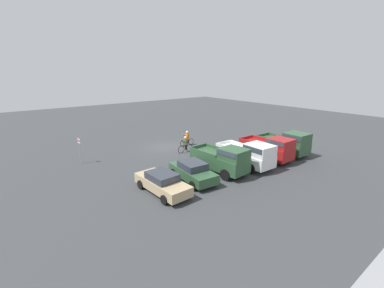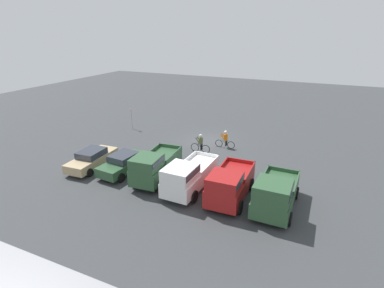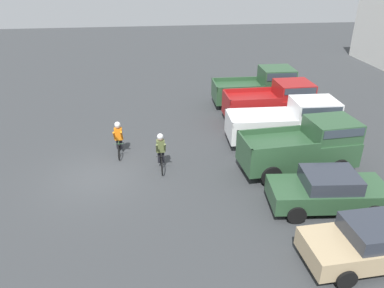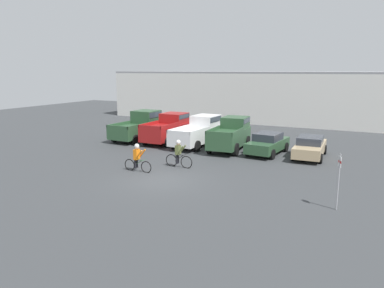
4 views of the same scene
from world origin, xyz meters
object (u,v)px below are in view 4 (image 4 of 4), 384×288
(sedan_1, at_px, (310,147))
(fire_lane_sign, at_px, (339,176))
(pickup_truck_0, at_px, (140,125))
(cyclist_0, at_px, (179,153))
(pickup_truck_1, at_px, (168,128))
(pickup_truck_2, at_px, (199,131))
(pickup_truck_3, at_px, (231,134))
(cyclist_1, at_px, (137,157))
(sedan_0, at_px, (268,143))

(sedan_1, relative_size, fire_lane_sign, 1.93)
(pickup_truck_0, bearing_deg, cyclist_0, -41.97)
(pickup_truck_1, height_order, pickup_truck_2, pickup_truck_1)
(pickup_truck_1, xyz_separation_m, pickup_truck_2, (2.82, -0.04, -0.01))
(pickup_truck_2, distance_m, fire_lane_sign, 14.74)
(pickup_truck_0, relative_size, pickup_truck_3, 0.99)
(pickup_truck_3, height_order, sedan_1, pickup_truck_3)
(pickup_truck_2, height_order, cyclist_0, pickup_truck_2)
(pickup_truck_1, xyz_separation_m, cyclist_1, (3.00, -8.53, -0.30))
(pickup_truck_3, bearing_deg, pickup_truck_0, 176.81)
(pickup_truck_0, xyz_separation_m, cyclist_0, (7.43, -6.69, -0.32))
(pickup_truck_3, xyz_separation_m, cyclist_1, (-2.57, -8.13, -0.33))
(pickup_truck_2, relative_size, sedan_0, 1.22)
(pickup_truck_1, xyz_separation_m, cyclist_0, (4.65, -6.62, -0.29))
(pickup_truck_3, bearing_deg, cyclist_0, -98.50)
(cyclist_0, height_order, cyclist_1, cyclist_0)
(pickup_truck_1, bearing_deg, pickup_truck_2, -0.90)
(pickup_truck_0, relative_size, sedan_1, 1.08)
(cyclist_0, bearing_deg, cyclist_1, -130.71)
(sedan_1, distance_m, fire_lane_sign, 9.75)
(pickup_truck_3, relative_size, sedan_0, 1.14)
(pickup_truck_3, bearing_deg, fire_lane_sign, -48.20)
(pickup_truck_1, relative_size, sedan_0, 1.10)
(pickup_truck_2, xyz_separation_m, pickup_truck_3, (2.76, -0.36, 0.04))
(pickup_truck_3, height_order, cyclist_0, pickup_truck_3)
(pickup_truck_1, bearing_deg, sedan_1, -2.03)
(pickup_truck_1, xyz_separation_m, fire_lane_sign, (13.92, -9.73, 0.29))
(sedan_0, relative_size, cyclist_0, 2.46)
(pickup_truck_3, bearing_deg, sedan_1, 0.04)
(fire_lane_sign, bearing_deg, pickup_truck_1, 145.04)
(cyclist_0, bearing_deg, pickup_truck_2, 105.52)
(sedan_0, xyz_separation_m, sedan_1, (2.80, 0.26, -0.03))
(pickup_truck_0, xyz_separation_m, sedan_0, (11.19, -0.72, -0.43))
(cyclist_0, bearing_deg, pickup_truck_1, 125.06)
(pickup_truck_1, distance_m, cyclist_0, 8.10)
(pickup_truck_0, distance_m, cyclist_0, 10.00)
(pickup_truck_0, height_order, fire_lane_sign, fire_lane_sign)
(pickup_truck_3, distance_m, fire_lane_sign, 12.52)
(pickup_truck_2, relative_size, sedan_1, 1.17)
(pickup_truck_2, bearing_deg, pickup_truck_1, 179.10)
(pickup_truck_0, height_order, sedan_0, pickup_truck_0)
(pickup_truck_0, xyz_separation_m, pickup_truck_3, (8.36, -0.47, 0.00))
(pickup_truck_0, distance_m, fire_lane_sign, 19.37)
(pickup_truck_1, bearing_deg, cyclist_1, -70.61)
(pickup_truck_3, xyz_separation_m, cyclist_0, (-0.93, -6.22, -0.32))
(pickup_truck_2, distance_m, cyclist_1, 8.50)
(pickup_truck_3, height_order, fire_lane_sign, fire_lane_sign)
(pickup_truck_3, distance_m, sedan_0, 2.87)
(sedan_1, height_order, cyclist_1, cyclist_1)
(sedan_0, bearing_deg, fire_lane_sign, -58.70)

